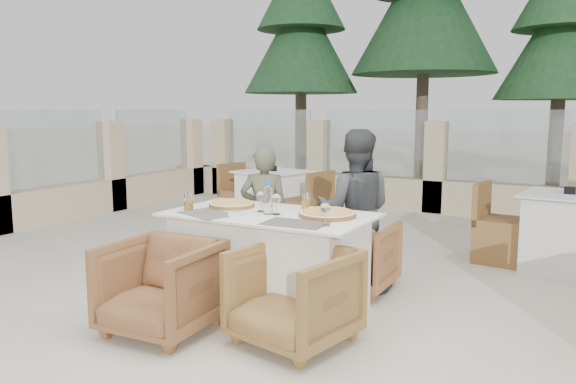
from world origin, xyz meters
The scene contains 27 objects.
ground centered at (0.00, 0.00, 0.00)m, with size 80.00×80.00×0.00m, color beige.
sand_patch centered at (0.00, 14.00, 0.01)m, with size 30.00×16.00×0.01m, color beige.
perimeter_wall_far centered at (0.00, 4.80, 0.80)m, with size 10.00×0.34×1.60m, color #C1AE88, non-canonical shape.
perimeter_wall_left centered at (-4.50, 1.50, 0.80)m, with size 0.34×7.00×1.60m, color beige, non-canonical shape.
pine_far_left centered at (-3.50, 7.00, 2.75)m, with size 2.42×2.42×5.50m, color #1E4623.
pine_mid_left centered at (-1.00, 7.50, 3.25)m, with size 2.86×2.86×6.50m, color #1C4321.
pine_centre centered at (1.50, 7.20, 2.50)m, with size 2.20×2.20×5.00m, color #204C24.
dining_table centered at (-0.04, -0.12, 0.39)m, with size 1.60×0.90×0.77m, color silver, non-canonical shape.
placemat_near_left centered at (-0.45, -0.38, 0.77)m, with size 0.45×0.30×0.00m, color #615D53.
placemat_near_right centered at (0.32, -0.38, 0.77)m, with size 0.45×0.30×0.00m, color #59524C.
pizza_left centered at (-0.46, -0.02, 0.79)m, with size 0.38×0.38×0.05m, color orange.
pizza_right centered at (0.41, -0.03, 0.80)m, with size 0.44×0.44×0.06m, color orange.
water_bottle centered at (-0.04, -0.15, 0.90)m, with size 0.07×0.07×0.26m, color #A4BFD7.
wine_glass_centre centered at (-0.14, -0.09, 0.86)m, with size 0.08×0.08×0.18m, color white, non-canonical shape.
wine_glass_near centered at (0.03, -0.14, 0.86)m, with size 0.08×0.08×0.18m, color white, non-canonical shape.
wine_glass_corner centered at (0.54, -0.34, 0.86)m, with size 0.08×0.08×0.18m, color white, non-canonical shape.
beer_glass_left centered at (-0.70, -0.30, 0.84)m, with size 0.07×0.07×0.15m, color orange.
beer_glass_right centered at (0.12, 0.19, 0.84)m, with size 0.07×0.07×0.14m, color yellow.
olive_dish centered at (-0.21, -0.33, 0.79)m, with size 0.11×0.11×0.04m, color silver, non-canonical shape.
armchair_far_left centered at (-0.44, 0.62, 0.33)m, with size 0.70×0.72×0.66m, color olive.
armchair_far_right centered at (0.37, 0.66, 0.31)m, with size 0.66×0.68×0.61m, color #9C6338.
armchair_near_left centered at (-0.46, -0.92, 0.33)m, with size 0.71×0.73×0.66m, color brown.
armchair_near_right centered at (0.45, -0.63, 0.33)m, with size 0.71×0.73×0.66m, color olive.
diner_left centered at (-0.47, 0.51, 0.62)m, with size 0.45×0.30×1.25m, color #4C4F3A.
diner_right centered at (0.36, 0.66, 0.71)m, with size 0.69×0.53×1.41m, color #3A3D3F.
bg_table_a centered at (-1.58, 2.54, 0.39)m, with size 1.64×0.82×0.77m, color white, non-canonical shape.
bg_table_b centered at (1.97, 2.16, 0.39)m, with size 1.64×0.82×0.77m, color silver, non-canonical shape.
Camera 1 is at (2.18, -3.83, 1.57)m, focal length 35.00 mm.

